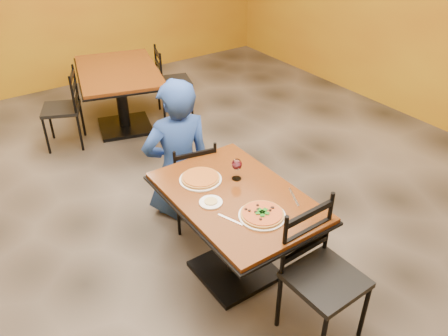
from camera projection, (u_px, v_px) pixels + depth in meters
floor at (201, 237)px, 3.89m from camera, size 7.00×8.00×0.01m
table_main at (236, 216)px, 3.24m from camera, size 0.83×1.23×0.75m
table_second at (120, 85)px, 5.29m from camera, size 1.24×1.55×0.75m
chair_main_near at (325, 280)px, 2.83m from camera, size 0.44×0.44×0.96m
chair_main_far at (190, 180)px, 3.88m from camera, size 0.44×0.44×0.83m
chair_second_left at (61, 109)px, 5.01m from camera, size 0.52×0.52×0.88m
chair_second_right at (174, 82)px, 5.70m from camera, size 0.50×0.50×0.88m
diner at (177, 148)px, 3.91m from camera, size 0.69×0.51×1.27m
plate_main at (262, 216)px, 2.93m from camera, size 0.31×0.31×0.01m
pizza_main at (262, 214)px, 2.92m from camera, size 0.28×0.28×0.02m
plate_far at (201, 180)px, 3.28m from camera, size 0.31×0.31×0.01m
pizza_far at (200, 178)px, 3.27m from camera, size 0.28×0.28×0.02m
side_plate at (211, 202)px, 3.05m from camera, size 0.16×0.16×0.01m
dip at (211, 201)px, 3.05m from camera, size 0.09×0.09×0.01m
wine_glass at (237, 168)px, 3.25m from camera, size 0.08×0.08×0.18m
fork at (230, 220)px, 2.90m from camera, size 0.08×0.18×0.00m
knife at (294, 197)px, 3.11m from camera, size 0.10×0.20×0.00m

